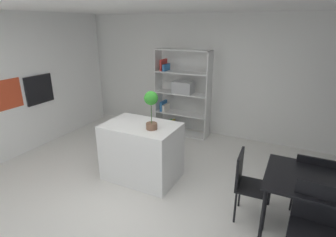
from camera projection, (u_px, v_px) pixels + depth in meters
ground_plane at (142, 201)px, 3.85m from camera, size 9.96×9.96×0.00m
ceiling_slab at (134, 0)px, 2.95m from camera, size 7.23×5.94×0.06m
back_partition at (211, 76)px, 5.88m from camera, size 7.23×0.06×2.64m
built_in_oven at (39, 89)px, 5.35m from camera, size 0.06×0.61×0.57m
kitchen_island at (142, 151)px, 4.32m from camera, size 1.16×0.79×0.93m
potted_plant_on_island at (151, 105)px, 3.87m from camera, size 0.20×0.20×0.58m
open_bookshelf at (180, 94)px, 5.96m from camera, size 1.23×0.35×1.91m
dining_table at (316, 186)px, 3.02m from camera, size 1.09×0.90×0.76m
dining_chair_island_side at (246, 180)px, 3.39m from camera, size 0.43×0.43×0.91m
dining_chair_near at (315, 221)px, 2.67m from camera, size 0.48×0.47×0.92m
dining_chair_far at (313, 177)px, 3.48m from camera, size 0.46×0.41×0.86m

